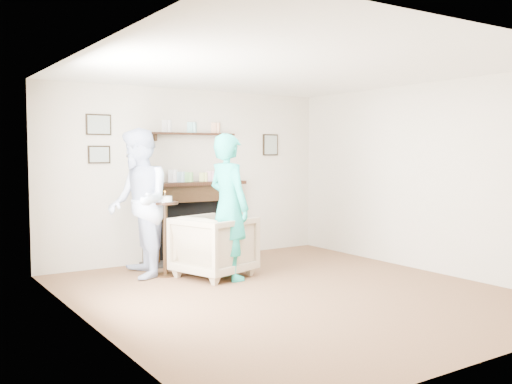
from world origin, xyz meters
TOP-DOWN VIEW (x-y plane):
  - ground at (0.00, 0.00)m, footprint 5.00×5.00m
  - room_shell at (-0.00, 0.69)m, footprint 4.54×5.02m
  - armchair at (-0.30, 1.21)m, footprint 1.07×1.06m
  - man at (-1.11, 1.71)m, footprint 0.88×1.04m
  - woman at (-0.22, 0.99)m, footprint 0.51×0.71m
  - pedestal_table at (-0.80, 1.60)m, footprint 0.34×0.34m

SIDE VIEW (x-z plane):
  - ground at x=0.00m, z-range 0.00..0.00m
  - armchair at x=-0.30m, z-range -0.39..0.39m
  - man at x=-1.11m, z-range -0.94..0.94m
  - woman at x=-0.22m, z-range -0.91..0.91m
  - pedestal_table at x=-0.80m, z-range 0.13..1.22m
  - room_shell at x=0.00m, z-range 0.36..2.88m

